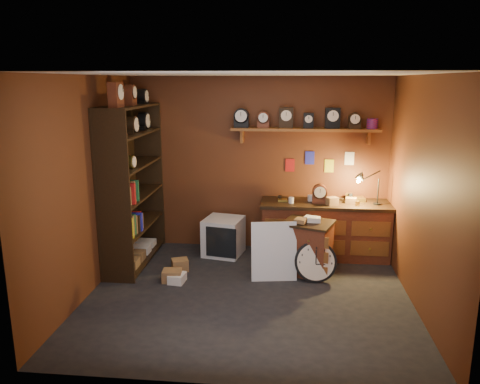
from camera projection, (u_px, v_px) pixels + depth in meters
name	position (u px, v px, depth m)	size (l,w,h in m)	color
floor	(248.00, 295.00, 5.88)	(4.00, 4.00, 0.00)	black
room_shell	(253.00, 159.00, 5.58)	(4.02, 3.62, 2.71)	#582B15
shelving_unit	(130.00, 179.00, 6.71)	(0.47, 1.60, 2.58)	black
workbench	(325.00, 226.00, 7.09)	(1.94, 0.66, 1.36)	maroon
low_cabinet	(307.00, 245.00, 6.49)	(0.79, 0.73, 0.83)	maroon
big_round_clock	(316.00, 262.00, 6.24)	(0.56, 0.18, 0.56)	black
white_panel	(273.00, 279.00, 6.37)	(0.61, 0.03, 0.81)	silver
mini_fridge	(224.00, 236.00, 7.21)	(0.65, 0.67, 0.57)	silver
floor_box_a	(172.00, 276.00, 6.27)	(0.25, 0.21, 0.16)	brown
floor_box_b	(177.00, 278.00, 6.24)	(0.20, 0.24, 0.12)	white
floor_box_c	(180.00, 265.00, 6.62)	(0.22, 0.19, 0.17)	brown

